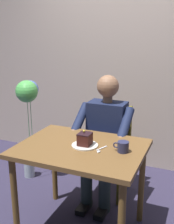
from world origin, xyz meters
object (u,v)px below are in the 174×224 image
Objects in this scene: seated_person at (104,137)px; dessert_spoon at (100,150)px; cake_slice at (85,139)px; coffee_cup at (123,147)px; chair at (110,145)px; balloon_display at (28,102)px; dining_table at (81,158)px.

dessert_spoon is at bearing 106.34° from seated_person.
cake_slice is 0.96× the size of coffee_cup.
chair is at bearing -77.41° from dessert_spoon.
balloon_display is at bearing -2.48° from seated_person.
chair is 6.32× the size of dessert_spoon.
coffee_cup reaches higher than dessert_spoon.
seated_person reaches higher than coffee_cup.
cake_slice is 0.10× the size of balloon_display.
coffee_cup is at bearing -175.27° from dining_table.
seated_person is 0.91m from balloon_display.
cake_slice is at bearing 148.25° from balloon_display.
dessert_spoon is (-0.14, 0.03, -0.05)m from cake_slice.
cake_slice reaches higher than dessert_spoon.
seated_person is at bearing -73.66° from dessert_spoon.
dessert_spoon is at bearing 102.59° from chair.
cake_slice is 0.81× the size of dessert_spoon.
dining_table is 0.54m from seated_person.
seated_person reaches higher than balloon_display.
dessert_spoon is at bearing 166.10° from cake_slice.
chair reaches higher than cake_slice.
balloon_display is (0.90, -0.56, 0.08)m from cake_slice.
seated_person is at bearing -57.65° from coffee_cup.
seated_person reaches higher than dining_table.
balloon_display is at bearing -33.32° from dining_table.
seated_person is 1.08× the size of balloon_display.
balloon_display reaches higher than dessert_spoon.
seated_person is 0.63m from coffee_cup.
dessert_spoon is at bearing 174.67° from dining_table.
dessert_spoon is (-0.16, 0.73, 0.27)m from chair.
seated_person reaches higher than chair.
dessert_spoon is at bearing 14.55° from coffee_cup.
dining_table is 0.35m from coffee_cup.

